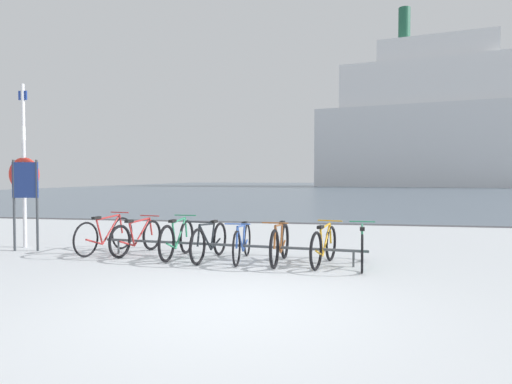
# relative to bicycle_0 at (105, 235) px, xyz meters

# --- Properties ---
(ground) EXTENTS (80.00, 132.00, 0.08)m
(ground) POSITION_rel_bicycle_0_xyz_m (3.45, 50.61, -0.41)
(ground) COLOR silver
(bike_rack) EXTENTS (5.21, 0.62, 0.31)m
(bike_rack) POSITION_rel_bicycle_0_xyz_m (2.65, -0.30, -0.10)
(bike_rack) COLOR #4C5156
(bike_rack) RESTS_ON ground
(bicycle_0) EXTENTS (0.51, 1.76, 0.81)m
(bicycle_0) POSITION_rel_bicycle_0_xyz_m (0.00, 0.00, 0.00)
(bicycle_0) COLOR black
(bicycle_0) RESTS_ON ground
(bicycle_1) EXTENTS (0.50, 1.68, 0.76)m
(bicycle_1) POSITION_rel_bicycle_0_xyz_m (0.70, -0.01, -0.03)
(bicycle_1) COLOR black
(bicycle_1) RESTS_ON ground
(bicycle_2) EXTENTS (0.46, 1.65, 0.80)m
(bicycle_2) POSITION_rel_bicycle_0_xyz_m (1.66, -0.25, -0.01)
(bicycle_2) COLOR black
(bicycle_2) RESTS_ON ground
(bicycle_3) EXTENTS (0.46, 1.72, 0.77)m
(bicycle_3) POSITION_rel_bicycle_0_xyz_m (2.33, -0.35, -0.02)
(bicycle_3) COLOR black
(bicycle_3) RESTS_ON ground
(bicycle_4) EXTENTS (0.46, 1.71, 0.75)m
(bicycle_4) POSITION_rel_bicycle_0_xyz_m (2.97, -0.37, -0.03)
(bicycle_4) COLOR black
(bicycle_4) RESTS_ON ground
(bicycle_5) EXTENTS (0.46, 1.68, 0.79)m
(bicycle_5) POSITION_rel_bicycle_0_xyz_m (3.69, -0.46, -0.01)
(bicycle_5) COLOR black
(bicycle_5) RESTS_ON ground
(bicycle_6) EXTENTS (0.53, 1.59, 0.77)m
(bicycle_6) POSITION_rel_bicycle_0_xyz_m (4.48, -0.50, -0.02)
(bicycle_6) COLOR black
(bicycle_6) RESTS_ON ground
(bicycle_7) EXTENTS (0.46, 1.72, 0.76)m
(bicycle_7) POSITION_rel_bicycle_0_xyz_m (5.14, -0.51, -0.02)
(bicycle_7) COLOR black
(bicycle_7) RESTS_ON ground
(info_sign) EXTENTS (0.55, 0.12, 1.92)m
(info_sign) POSITION_rel_bicycle_0_xyz_m (-1.76, -0.09, 0.93)
(info_sign) COLOR #33383D
(info_sign) RESTS_ON ground
(rescue_post) EXTENTS (0.75, 0.11, 3.61)m
(rescue_post) POSITION_rel_bicycle_0_xyz_m (-2.12, 0.34, 1.35)
(rescue_post) COLOR silver
(rescue_post) RESTS_ON ground
(ferry_ship) EXTENTS (40.01, 18.13, 28.99)m
(ferry_ship) POSITION_rel_bicycle_0_xyz_m (20.00, 67.93, 9.36)
(ferry_ship) COLOR silver
(ferry_ship) RESTS_ON ground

